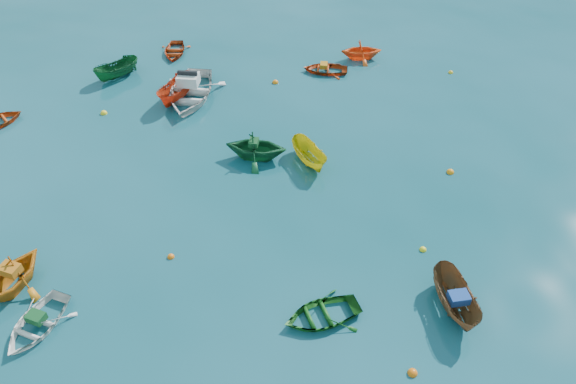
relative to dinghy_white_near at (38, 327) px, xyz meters
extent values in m
plane|color=#0A4149|center=(10.05, 1.20, 0.00)|extent=(160.00, 160.00, 0.00)
imported|color=silver|center=(0.00, 0.00, 0.00)|extent=(3.27, 3.65, 0.62)
imported|color=brown|center=(15.75, -0.73, 0.00)|extent=(1.42, 3.32, 1.26)
imported|color=orange|center=(-1.27, 2.08, 0.00)|extent=(3.61, 3.81, 1.57)
imported|color=gold|center=(11.40, 8.80, 0.00)|extent=(2.03, 3.11, 1.12)
imported|color=#135316|center=(10.62, -0.67, 0.00)|extent=(3.42, 2.79, 0.62)
imported|color=red|center=(4.51, 15.50, 0.00)|extent=(2.68, 3.60, 1.31)
imported|color=#13532B|center=(8.76, 9.46, 0.00)|extent=(3.64, 3.34, 1.62)
imported|color=#A8330E|center=(13.60, 17.85, 0.00)|extent=(3.11, 2.49, 0.58)
imported|color=#B5370F|center=(4.04, 21.26, 0.00)|extent=(2.19, 2.91, 0.57)
imported|color=#F25316|center=(16.17, 19.30, 0.00)|extent=(2.69, 2.35, 1.37)
imported|color=#135126|center=(0.73, 18.46, 0.00)|extent=(3.08, 2.78, 1.17)
imported|color=silver|center=(5.25, 15.61, 0.00)|extent=(4.62, 5.74, 1.66)
cube|color=#124B20|center=(0.05, 0.09, 0.47)|extent=(0.80, 0.73, 0.31)
cube|color=navy|center=(15.75, -0.88, 0.81)|extent=(0.77, 0.60, 0.36)
cube|color=#C16613|center=(-1.25, 2.12, 0.97)|extent=(0.93, 0.84, 0.37)
cube|color=#11461E|center=(8.66, 9.49, 0.96)|extent=(0.59, 0.69, 0.29)
cube|color=#BE7313|center=(13.51, 17.87, 0.43)|extent=(0.56, 0.67, 0.29)
sphere|color=orange|center=(13.43, -3.31, 0.00)|extent=(0.36, 0.36, 0.36)
sphere|color=orange|center=(4.77, 3.02, 0.00)|extent=(0.30, 0.30, 0.30)
sphere|color=yellow|center=(15.44, 2.34, 0.00)|extent=(0.30, 0.30, 0.30)
sphere|color=orange|center=(18.26, 7.28, 0.00)|extent=(0.38, 0.38, 0.38)
sphere|color=yellow|center=(0.40, 14.41, 0.00)|extent=(0.39, 0.39, 0.39)
sphere|color=orange|center=(10.36, 16.80, 0.00)|extent=(0.38, 0.38, 0.38)
sphere|color=yellow|center=(21.43, 16.89, 0.00)|extent=(0.30, 0.30, 0.30)
camera|label=1|loc=(8.05, -13.30, 17.65)|focal=35.00mm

